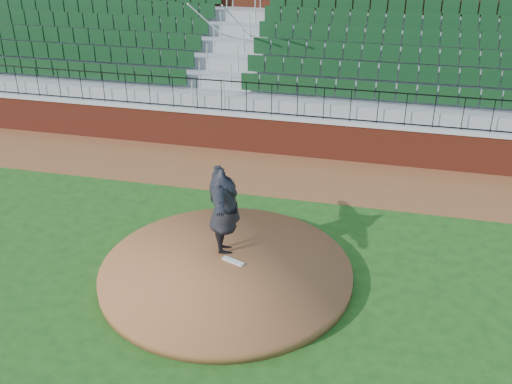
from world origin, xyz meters
TOP-DOWN VIEW (x-y plane):
  - ground at (0.00, 0.00)m, footprint 90.00×90.00m
  - warning_track at (0.00, 5.40)m, footprint 34.00×3.20m
  - field_wall at (0.00, 7.00)m, footprint 34.00×0.35m
  - wall_cap at (0.00, 7.00)m, footprint 34.00×0.45m
  - wall_railing at (0.00, 7.00)m, footprint 34.00×0.05m
  - seating_stands at (0.00, 9.72)m, footprint 34.00×5.10m
  - concourse_wall at (0.00, 12.52)m, footprint 34.00×0.50m
  - pitchers_mound at (-0.26, -0.24)m, footprint 5.58×5.58m
  - pitching_rubber at (-0.17, 0.02)m, footprint 0.56×0.33m
  - pitcher at (-0.47, 0.43)m, footprint 1.46×2.63m

SIDE VIEW (x-z plane):
  - ground at x=0.00m, z-range 0.00..0.00m
  - warning_track at x=0.00m, z-range 0.00..0.01m
  - pitchers_mound at x=-0.26m, z-range 0.00..0.25m
  - pitching_rubber at x=-0.17m, z-range 0.25..0.29m
  - field_wall at x=0.00m, z-range 0.00..1.20m
  - wall_cap at x=0.00m, z-range 1.20..1.30m
  - pitcher at x=-0.47m, z-range 0.25..2.32m
  - wall_railing at x=0.00m, z-range 1.30..2.30m
  - seating_stands at x=0.00m, z-range 0.00..4.60m
  - concourse_wall at x=0.00m, z-range 0.00..5.50m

